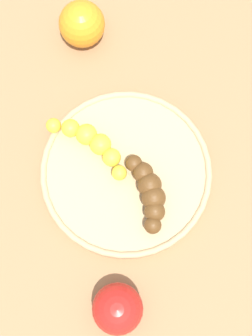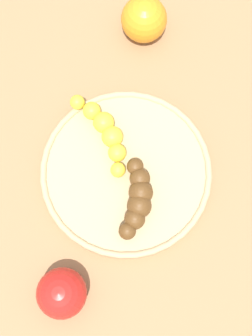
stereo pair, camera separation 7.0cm
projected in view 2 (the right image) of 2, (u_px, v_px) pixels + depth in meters
The scene contains 6 objects.
ground_plane at pixel (126, 174), 0.73m from camera, with size 2.40×2.40×0.00m, color #936D47.
fruit_bowl at pixel (126, 172), 0.72m from camera, with size 0.27×0.27×0.02m.
banana_overripe at pixel (138, 199), 0.68m from camera, with size 0.08×0.11×0.04m.
banana_yellow at pixel (105, 131), 0.71m from camera, with size 0.14×0.07×0.03m.
orange_fruit at pixel (144, 19), 0.76m from camera, with size 0.08×0.08×0.08m, color orange.
apple_red at pixel (62, 293), 0.65m from camera, with size 0.07×0.07×0.07m, color red.
Camera 2 is at (-0.11, 0.14, 0.71)m, focal length 49.75 mm.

